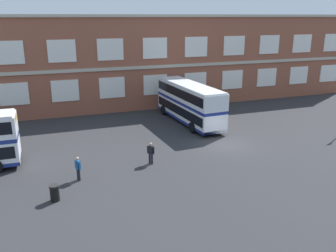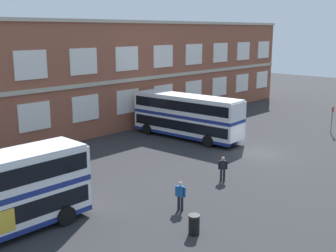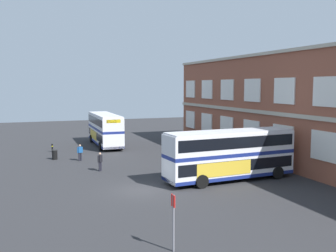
{
  "view_description": "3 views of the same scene",
  "coord_description": "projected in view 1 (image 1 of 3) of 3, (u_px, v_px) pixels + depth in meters",
  "views": [
    {
      "loc": [
        -14.76,
        -25.66,
        10.77
      ],
      "look_at": [
        -4.96,
        1.45,
        1.83
      ],
      "focal_mm": 38.12,
      "sensor_mm": 36.0,
      "label": 1
    },
    {
      "loc": [
        -29.5,
        -17.2,
        9.96
      ],
      "look_at": [
        -8.25,
        2.63,
        3.27
      ],
      "focal_mm": 44.71,
      "sensor_mm": 36.0,
      "label": 2
    },
    {
      "loc": [
        26.58,
        -8.0,
        7.67
      ],
      "look_at": [
        -4.76,
        3.84,
        4.16
      ],
      "focal_mm": 41.11,
      "sensor_mm": 36.0,
      "label": 3
    }
  ],
  "objects": [
    {
      "name": "brick_terminal_building",
      "position": [
        165.0,
        60.0,
        45.78
      ],
      "size": [
        51.47,
        8.19,
        10.91
      ],
      "color": "brown",
      "rests_on": "ground"
    },
    {
      "name": "ground_plane",
      "position": [
        217.0,
        138.0,
        32.83
      ],
      "size": [
        120.0,
        120.0,
        0.0
      ],
      "primitive_type": "plane",
      "color": "#2B2B2D"
    },
    {
      "name": "waiting_passenger",
      "position": [
        78.0,
        168.0,
        24.12
      ],
      "size": [
        0.35,
        0.63,
        1.7
      ],
      "color": "black",
      "rests_on": "ground"
    },
    {
      "name": "station_litter_bin",
      "position": [
        55.0,
        193.0,
        21.55
      ],
      "size": [
        0.6,
        0.6,
        1.03
      ],
      "color": "black",
      "rests_on": "ground"
    },
    {
      "name": "double_decker_middle",
      "position": [
        189.0,
        102.0,
        37.06
      ],
      "size": [
        3.37,
        11.14,
        4.07
      ],
      "color": "silver",
      "rests_on": "ground"
    },
    {
      "name": "second_passenger",
      "position": [
        151.0,
        152.0,
        26.82
      ],
      "size": [
        0.51,
        0.54,
        1.7
      ],
      "color": "black",
      "rests_on": "ground"
    }
  ]
}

